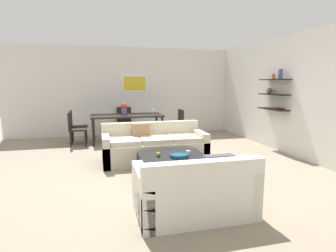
{
  "coord_description": "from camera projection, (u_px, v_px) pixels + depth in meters",
  "views": [
    {
      "loc": [
        -1.18,
        -5.21,
        1.64
      ],
      "look_at": [
        0.18,
        0.2,
        0.75
      ],
      "focal_mm": 29.55,
      "sensor_mm": 36.0,
      "label": 1
    }
  ],
  "objects": [
    {
      "name": "loveseat_white",
      "position": [
        194.0,
        191.0,
        3.45
      ],
      "size": [
        1.43,
        0.9,
        0.78
      ],
      "color": "silver",
      "rests_on": "ground"
    },
    {
      "name": "dining_chair_left_far",
      "position": [
        76.0,
        124.0,
        7.49
      ],
      "size": [
        0.44,
        0.44,
        0.88
      ],
      "color": "black",
      "rests_on": "ground"
    },
    {
      "name": "wine_glass_left_far",
      "position": [
        100.0,
        111.0,
        7.51
      ],
      "size": [
        0.07,
        0.07,
        0.15
      ],
      "color": "silver",
      "rests_on": "dining_table"
    },
    {
      "name": "dining_chair_right_near",
      "position": [
        177.0,
        123.0,
        7.77
      ],
      "size": [
        0.44,
        0.44,
        0.88
      ],
      "color": "black",
      "rests_on": "ground"
    },
    {
      "name": "dining_chair_left_near",
      "position": [
        74.0,
        127.0,
        7.1
      ],
      "size": [
        0.44,
        0.44,
        0.88
      ],
      "color": "black",
      "rests_on": "ground"
    },
    {
      "name": "apple_on_coffee_table",
      "position": [
        158.0,
        154.0,
        4.71
      ],
      "size": [
        0.08,
        0.08,
        0.08
      ],
      "primitive_type": "sphere",
      "color": "#669E2D",
      "rests_on": "coffee_table"
    },
    {
      "name": "centerpiece_vase",
      "position": [
        124.0,
        109.0,
        7.54
      ],
      "size": [
        0.16,
        0.16,
        0.34
      ],
      "color": "#4C518C",
      "rests_on": "dining_table"
    },
    {
      "name": "ground_plane",
      "position": [
        162.0,
        165.0,
        5.54
      ],
      "size": [
        18.0,
        18.0,
        0.0
      ],
      "primitive_type": "plane",
      "color": "gray"
    },
    {
      "name": "back_wall_unit",
      "position": [
        146.0,
        91.0,
        8.78
      ],
      "size": [
        8.4,
        0.09,
        2.7
      ],
      "color": "silver",
      "rests_on": "ground"
    },
    {
      "name": "coffee_table",
      "position": [
        174.0,
        168.0,
        4.73
      ],
      "size": [
        1.13,
        1.07,
        0.38
      ],
      "color": "black",
      "rests_on": "ground"
    },
    {
      "name": "wine_glass_head",
      "position": [
        126.0,
        109.0,
        7.94
      ],
      "size": [
        0.07,
        0.07,
        0.16
      ],
      "color": "silver",
      "rests_on": "dining_table"
    },
    {
      "name": "right_wall_shelf_unit",
      "position": [
        279.0,
        94.0,
        6.63
      ],
      "size": [
        0.34,
        8.2,
        2.7
      ],
      "color": "silver",
      "rests_on": "ground"
    },
    {
      "name": "dining_table",
      "position": [
        127.0,
        117.0,
        7.6
      ],
      "size": [
        1.94,
        0.88,
        0.75
      ],
      "color": "black",
      "rests_on": "ground"
    },
    {
      "name": "sofa_beige",
      "position": [
        154.0,
        147.0,
        5.79
      ],
      "size": [
        2.12,
        0.9,
        0.78
      ],
      "color": "beige",
      "rests_on": "ground"
    },
    {
      "name": "dining_chair_head",
      "position": [
        124.0,
        120.0,
        8.44
      ],
      "size": [
        0.44,
        0.44,
        0.88
      ],
      "color": "black",
      "rests_on": "ground"
    },
    {
      "name": "wine_glass_right_near",
      "position": [
        153.0,
        110.0,
        7.63
      ],
      "size": [
        0.08,
        0.08,
        0.16
      ],
      "color": "silver",
      "rests_on": "dining_table"
    },
    {
      "name": "decorative_bowl",
      "position": [
        179.0,
        156.0,
        4.66
      ],
      "size": [
        0.32,
        0.32,
        0.06
      ],
      "color": "navy",
      "rests_on": "coffee_table"
    },
    {
      "name": "candle_jar",
      "position": [
        188.0,
        153.0,
        4.84
      ],
      "size": [
        0.08,
        0.08,
        0.07
      ],
      "primitive_type": "cylinder",
      "color": "silver",
      "rests_on": "coffee_table"
    }
  ]
}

